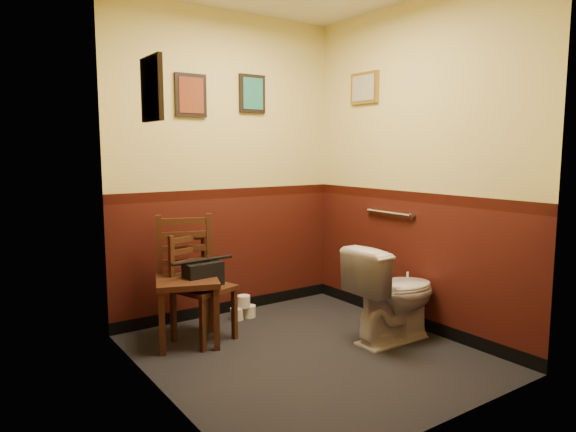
% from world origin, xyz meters
% --- Properties ---
extents(floor, '(2.20, 2.40, 0.00)m').
position_xyz_m(floor, '(0.00, 0.00, 0.00)').
color(floor, black).
rests_on(floor, ground).
extents(wall_back, '(2.20, 0.00, 2.70)m').
position_xyz_m(wall_back, '(0.00, 1.20, 1.35)').
color(wall_back, '#3C120C').
rests_on(wall_back, ground).
extents(wall_front, '(2.20, 0.00, 2.70)m').
position_xyz_m(wall_front, '(0.00, -1.20, 1.35)').
color(wall_front, '#3C120C').
rests_on(wall_front, ground).
extents(wall_left, '(0.00, 2.40, 2.70)m').
position_xyz_m(wall_left, '(-1.10, 0.00, 1.35)').
color(wall_left, '#3C120C').
rests_on(wall_left, ground).
extents(wall_right, '(0.00, 2.40, 2.70)m').
position_xyz_m(wall_right, '(1.10, 0.00, 1.35)').
color(wall_right, '#3C120C').
rests_on(wall_right, ground).
extents(grab_bar, '(0.05, 0.56, 0.06)m').
position_xyz_m(grab_bar, '(1.07, 0.25, 0.95)').
color(grab_bar, silver).
rests_on(grab_bar, wall_right).
extents(framed_print_back_a, '(0.28, 0.04, 0.36)m').
position_xyz_m(framed_print_back_a, '(-0.35, 1.18, 1.95)').
color(framed_print_back_a, black).
rests_on(framed_print_back_a, wall_back).
extents(framed_print_back_b, '(0.26, 0.04, 0.34)m').
position_xyz_m(framed_print_back_b, '(0.25, 1.18, 2.00)').
color(framed_print_back_b, black).
rests_on(framed_print_back_b, wall_back).
extents(framed_print_left, '(0.04, 0.30, 0.38)m').
position_xyz_m(framed_print_left, '(-1.08, 0.10, 1.85)').
color(framed_print_left, black).
rests_on(framed_print_left, wall_left).
extents(framed_print_right, '(0.04, 0.34, 0.28)m').
position_xyz_m(framed_print_right, '(1.08, 0.60, 2.05)').
color(framed_print_right, olive).
rests_on(framed_print_right, wall_right).
extents(toilet, '(0.77, 0.43, 0.75)m').
position_xyz_m(toilet, '(0.72, -0.16, 0.38)').
color(toilet, white).
rests_on(toilet, floor).
extents(toilet_brush, '(0.14, 0.14, 0.49)m').
position_xyz_m(toilet_brush, '(1.00, -0.05, 0.08)').
color(toilet_brush, silver).
rests_on(toilet_brush, floor).
extents(chair_left, '(0.59, 0.59, 0.99)m').
position_xyz_m(chair_left, '(-0.62, 0.74, 0.50)').
color(chair_left, '#482615').
rests_on(chair_left, floor).
extents(chair_right, '(0.49, 0.49, 0.84)m').
position_xyz_m(chair_right, '(-0.51, 0.73, 0.42)').
color(chair_right, '#482615').
rests_on(chair_right, floor).
extents(handbag, '(0.31, 0.17, 0.22)m').
position_xyz_m(handbag, '(-0.50, 0.69, 0.53)').
color(handbag, black).
rests_on(handbag, chair_right).
extents(tp_stack, '(0.24, 0.13, 0.21)m').
position_xyz_m(tp_stack, '(0.02, 0.97, 0.09)').
color(tp_stack, silver).
rests_on(tp_stack, floor).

